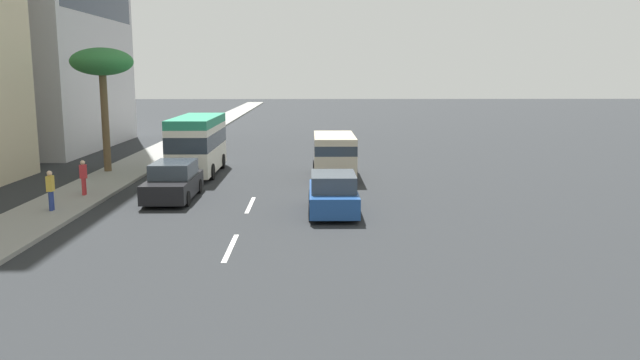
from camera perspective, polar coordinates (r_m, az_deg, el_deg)
The scene contains 11 objects.
ground_plane at distance 36.80m, azimuth -4.77°, elevation 1.18°, with size 198.00×198.00×0.00m, color #26282B.
sidewalk_right at distance 38.14m, azimuth -16.56°, elevation 1.23°, with size 162.00×2.92×0.15m, color gray.
lane_stripe_mid at distance 19.99m, azimuth -8.16°, elevation -6.14°, with size 3.20×0.16×0.01m, color silver.
lane_stripe_far at distance 26.27m, azimuth -6.37°, elevation -2.27°, with size 3.20×0.16×0.01m, color silver.
car_lead at distance 27.96m, azimuth -13.22°, elevation -0.15°, with size 4.63×1.91×1.62m.
van_second at distance 32.86m, azimuth 1.30°, elevation 2.47°, with size 5.04×2.23×2.25m.
car_third at distance 24.52m, azimuth 1.20°, elevation -1.28°, with size 4.37×1.92×1.60m.
minibus_fourth at distance 34.63m, azimuth -11.10°, elevation 3.36°, with size 6.82×2.31×3.13m.
pedestrian_mid_block at distance 26.43m, azimuth -23.36°, elevation -0.74°, with size 0.32×0.22×1.57m.
pedestrian_by_tree at distance 29.26m, azimuth -20.77°, elevation 0.33°, with size 0.32×0.38×1.54m.
palm_tree at distance 35.81m, azimuth -19.26°, elevation 9.91°, with size 3.28×3.28×6.64m.
Camera 1 is at (-4.81, -2.56, 5.43)m, focal length 35.10 mm.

